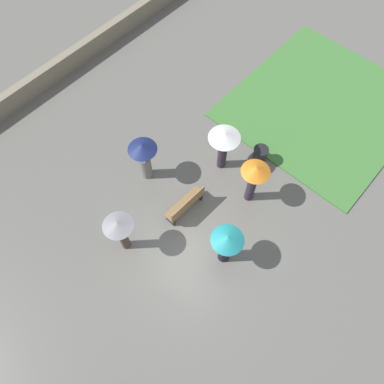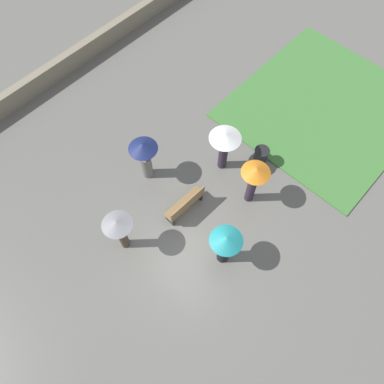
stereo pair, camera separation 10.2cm
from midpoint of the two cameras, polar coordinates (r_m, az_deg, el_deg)
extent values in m
plane|color=#66635E|center=(12.51, 0.50, -8.61)|extent=(90.00, 90.00, 0.00)
cube|color=#427A38|center=(16.43, 19.70, 12.00)|extent=(7.08, 6.51, 0.06)
cube|color=gray|center=(16.94, -24.30, 13.64)|extent=(45.00, 0.35, 0.82)
cube|color=brown|center=(12.67, -0.97, -1.80)|extent=(1.56, 0.47, 0.05)
cube|color=brown|center=(12.39, -0.40, -1.82)|extent=(1.55, 0.10, 0.45)
cube|color=#232326|center=(13.09, 1.15, -0.36)|extent=(0.09, 0.38, 0.40)
cube|color=#232326|center=(12.69, -3.12, -4.17)|extent=(0.09, 0.38, 0.40)
cylinder|color=#232326|center=(13.89, 10.61, 5.28)|extent=(0.50, 0.50, 0.77)
cylinder|color=black|center=(13.56, 10.88, 6.20)|extent=(0.54, 0.54, 0.03)
cylinder|color=black|center=(11.99, 5.07, -9.12)|extent=(0.52, 0.52, 0.99)
sphere|color=brown|center=(11.43, 5.30, -8.15)|extent=(0.21, 0.21, 0.21)
cylinder|color=#4C4C4F|center=(11.17, 5.42, -7.67)|extent=(0.02, 0.02, 0.35)
cone|color=#197075|center=(10.90, 5.55, -7.15)|extent=(1.01, 1.01, 0.22)
cylinder|color=#2D2333|center=(13.50, 4.93, 5.36)|extent=(0.45, 0.45, 1.11)
sphere|color=tan|center=(12.95, 5.15, 6.98)|extent=(0.22, 0.22, 0.22)
cylinder|color=#4C4C4F|center=(12.72, 5.25, 7.71)|extent=(0.02, 0.02, 0.35)
cone|color=white|center=(12.48, 5.36, 8.50)|extent=(1.10, 1.10, 0.24)
cylinder|color=slate|center=(13.36, -6.70, 3.95)|extent=(0.52, 0.52, 1.07)
sphere|color=brown|center=(12.82, -7.00, 5.46)|extent=(0.21, 0.21, 0.21)
cylinder|color=#4C4C4F|center=(12.59, -7.14, 6.15)|extent=(0.02, 0.02, 0.35)
cone|color=navy|center=(12.35, -7.29, 6.94)|extent=(0.99, 0.99, 0.25)
cylinder|color=#2D2333|center=(12.89, 9.15, 0.31)|extent=(0.40, 0.40, 1.18)
sphere|color=beige|center=(12.28, 9.61, 1.85)|extent=(0.22, 0.22, 0.22)
cylinder|color=#4C4C4F|center=(12.04, 9.81, 2.53)|extent=(0.02, 0.02, 0.35)
cone|color=orange|center=(11.79, 10.03, 3.25)|extent=(0.95, 0.95, 0.24)
cylinder|color=#47382D|center=(12.23, -10.18, -6.91)|extent=(0.40, 0.40, 1.11)
sphere|color=tan|center=(11.63, -10.69, -5.74)|extent=(0.21, 0.21, 0.21)
cylinder|color=#4C4C4F|center=(11.37, -10.92, -5.20)|extent=(0.02, 0.02, 0.35)
cone|color=gray|center=(11.12, -11.17, -4.64)|extent=(0.94, 0.94, 0.21)
camera|label=1|loc=(0.05, -89.77, 0.44)|focal=35.00mm
camera|label=2|loc=(0.05, 90.23, -0.44)|focal=35.00mm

